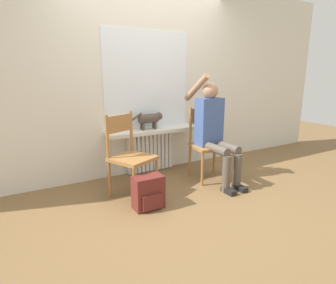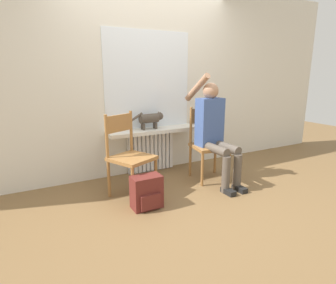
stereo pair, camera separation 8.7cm
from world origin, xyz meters
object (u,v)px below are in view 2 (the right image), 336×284
at_px(cat, 151,118).
at_px(backpack, 147,192).
at_px(chair_right, 208,143).
at_px(person, 214,128).
at_px(chair_left, 129,154).

relative_size(cat, backpack, 1.37).
height_order(chair_right, backpack, chair_right).
bearing_deg(cat, person, -48.72).
bearing_deg(backpack, chair_right, 20.96).
xyz_separation_m(chair_left, backpack, (0.03, -0.42, -0.32)).
height_order(chair_left, backpack, chair_left).
bearing_deg(chair_right, cat, 146.97).
relative_size(person, cat, 2.90).
xyz_separation_m(chair_right, cat, (-0.60, 0.55, 0.31)).
height_order(chair_right, person, person).
height_order(chair_left, person, person).
relative_size(chair_left, cat, 1.98).
xyz_separation_m(chair_right, person, (-0.01, -0.12, 0.23)).
height_order(chair_left, chair_right, same).
bearing_deg(backpack, chair_left, 94.36).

